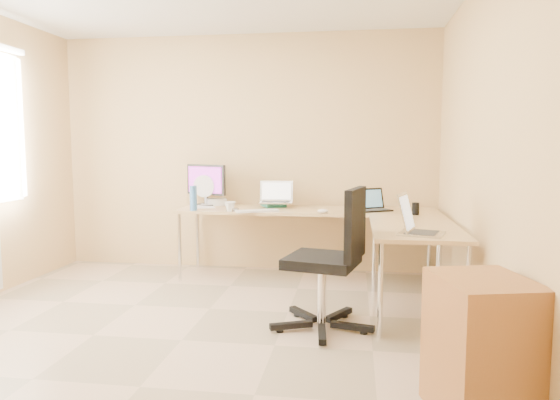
# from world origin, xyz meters

# --- Properties ---
(floor) EXTENTS (4.50, 4.50, 0.00)m
(floor) POSITION_xyz_m (0.00, 0.00, 0.00)
(floor) COLOR tan
(floor) RESTS_ON ground
(wall_back) EXTENTS (4.50, 0.00, 4.50)m
(wall_back) POSITION_xyz_m (0.00, 2.25, 1.30)
(wall_back) COLOR tan
(wall_back) RESTS_ON ground
(wall_right) EXTENTS (0.00, 4.50, 4.50)m
(wall_right) POSITION_xyz_m (2.10, 0.00, 1.30)
(wall_right) COLOR tan
(wall_right) RESTS_ON ground
(desk_main) EXTENTS (2.65, 0.70, 0.73)m
(desk_main) POSITION_xyz_m (0.72, 1.85, 0.36)
(desk_main) COLOR tan
(desk_main) RESTS_ON ground
(desk_return) EXTENTS (0.70, 1.30, 0.73)m
(desk_return) POSITION_xyz_m (1.70, 0.85, 0.36)
(desk_return) COLOR tan
(desk_return) RESTS_ON ground
(monitor) EXTENTS (0.55, 0.38, 0.45)m
(monitor) POSITION_xyz_m (-0.40, 2.02, 0.96)
(monitor) COLOR black
(monitor) RESTS_ON desk_main
(book_stack) EXTENTS (0.32, 0.36, 0.05)m
(book_stack) POSITION_xyz_m (0.34, 2.05, 0.76)
(book_stack) COLOR #298571
(book_stack) RESTS_ON desk_main
(laptop_center) EXTENTS (0.37, 0.30, 0.23)m
(laptop_center) POSITION_xyz_m (0.39, 1.92, 0.89)
(laptop_center) COLOR silver
(laptop_center) RESTS_ON desk_main
(laptop_black) EXTENTS (0.44, 0.41, 0.23)m
(laptop_black) POSITION_xyz_m (1.39, 1.79, 0.84)
(laptop_black) COLOR black
(laptop_black) RESTS_ON desk_main
(keyboard) EXTENTS (0.44, 0.28, 0.02)m
(keyboard) POSITION_xyz_m (0.25, 1.55, 0.74)
(keyboard) COLOR silver
(keyboard) RESTS_ON desk_main
(mouse) EXTENTS (0.12, 0.09, 0.04)m
(mouse) POSITION_xyz_m (0.90, 1.55, 0.75)
(mouse) COLOR silver
(mouse) RESTS_ON desk_main
(mug) EXTENTS (0.12, 0.12, 0.10)m
(mug) POSITION_xyz_m (-0.02, 1.55, 0.78)
(mug) COLOR silver
(mug) RESTS_ON desk_main
(cd_stack) EXTENTS (0.16, 0.16, 0.03)m
(cd_stack) POSITION_xyz_m (-0.00, 1.59, 0.75)
(cd_stack) COLOR silver
(cd_stack) RESTS_ON desk_main
(water_bottle) EXTENTS (0.08, 0.08, 0.25)m
(water_bottle) POSITION_xyz_m (-0.40, 1.57, 0.86)
(water_bottle) COLOR #3B70B1
(water_bottle) RESTS_ON desk_main
(papers) EXTENTS (0.31, 0.35, 0.01)m
(papers) POSITION_xyz_m (-0.39, 1.87, 0.73)
(papers) COLOR white
(papers) RESTS_ON desk_main
(white_box) EXTENTS (0.25, 0.22, 0.08)m
(white_box) POSITION_xyz_m (-0.30, 2.05, 0.77)
(white_box) COLOR white
(white_box) RESTS_ON desk_main
(desk_fan) EXTENTS (0.27, 0.27, 0.30)m
(desk_fan) POSITION_xyz_m (-0.40, 2.00, 0.88)
(desk_fan) COLOR white
(desk_fan) RESTS_ON desk_main
(black_cup) EXTENTS (0.07, 0.07, 0.12)m
(black_cup) POSITION_xyz_m (1.78, 1.55, 0.79)
(black_cup) COLOR black
(black_cup) RESTS_ON desk_main
(laptop_return) EXTENTS (0.43, 0.38, 0.24)m
(laptop_return) POSITION_xyz_m (1.70, 0.44, 0.85)
(laptop_return) COLOR #B7B7B7
(laptop_return) RESTS_ON desk_return
(office_chair) EXTENTS (0.78, 0.78, 1.09)m
(office_chair) POSITION_xyz_m (0.97, 0.39, 0.50)
(office_chair) COLOR black
(office_chair) RESTS_ON ground
(cabinet) EXTENTS (0.55, 0.62, 0.74)m
(cabinet) POSITION_xyz_m (1.85, -0.79, 0.36)
(cabinet) COLOR brown
(cabinet) RESTS_ON ground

